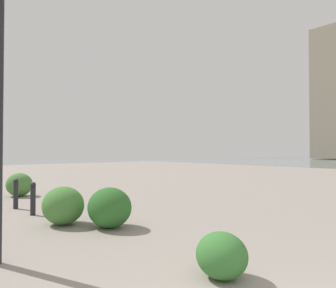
% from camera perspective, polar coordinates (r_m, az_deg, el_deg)
% --- Properties ---
extents(bollard_near, '(0.13, 0.13, 0.79)m').
position_cam_1_polar(bollard_near, '(8.30, -23.09, -8.89)').
color(bollard_near, '#232328').
rests_on(bollard_near, ground).
extents(bollard_mid, '(0.13, 0.13, 0.79)m').
position_cam_1_polar(bollard_mid, '(9.38, -25.66, -7.94)').
color(bollard_mid, '#232328').
rests_on(bollard_mid, ground).
extents(shrub_low, '(0.93, 0.83, 0.79)m').
position_cam_1_polar(shrub_low, '(7.06, -18.31, -10.45)').
color(shrub_low, '#477F38').
rests_on(shrub_low, ground).
extents(shrub_round, '(0.94, 0.85, 0.80)m').
position_cam_1_polar(shrub_round, '(6.56, -10.45, -11.16)').
color(shrub_round, '#2D6628').
rests_on(shrub_round, ground).
extents(shrub_wide, '(0.65, 0.59, 0.55)m').
position_cam_1_polar(shrub_wide, '(4.09, 9.60, -19.10)').
color(shrub_wide, '#387533').
rests_on(shrub_wide, ground).
extents(shrub_tall, '(0.92, 0.83, 0.78)m').
position_cam_1_polar(shrub_tall, '(11.86, -25.15, -6.62)').
color(shrub_tall, '#477F38').
rests_on(shrub_tall, ground).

